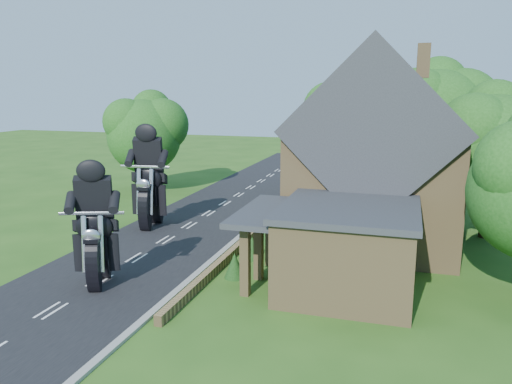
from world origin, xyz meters
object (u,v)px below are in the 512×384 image
(annex, at_px, (345,246))
(garden_wall, at_px, (254,233))
(motorcycle_lead, at_px, (99,267))
(motorcycle_follow, at_px, (151,212))
(house, at_px, (375,160))

(annex, bearing_deg, garden_wall, 133.84)
(garden_wall, xyz_separation_m, motorcycle_lead, (-4.01, -8.43, 0.58))
(motorcycle_lead, bearing_deg, motorcycle_follow, -95.66)
(annex, height_order, motorcycle_follow, annex)
(annex, bearing_deg, house, 84.76)
(garden_wall, distance_m, motorcycle_lead, 9.35)
(garden_wall, relative_size, house, 2.15)
(garden_wall, height_order, annex, annex)
(house, distance_m, motorcycle_follow, 12.94)
(garden_wall, xyz_separation_m, annex, (5.57, -5.80, 1.57))
(house, bearing_deg, annex, -95.24)
(house, height_order, annex, house)
(garden_wall, distance_m, house, 7.52)
(annex, bearing_deg, motorcycle_follow, 153.75)
(annex, distance_m, motorcycle_follow, 13.20)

